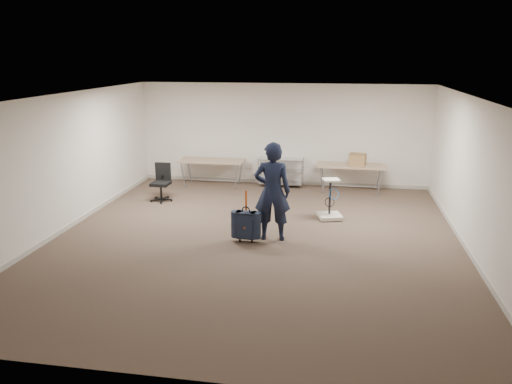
# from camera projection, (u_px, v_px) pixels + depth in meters

# --- Properties ---
(ground) EXTENTS (9.00, 9.00, 0.00)m
(ground) POSITION_uv_depth(u_px,v_px,m) (255.00, 239.00, 9.92)
(ground) COLOR #4D3B2F
(ground) RESTS_ON ground
(room_shell) EXTENTS (8.00, 9.00, 9.00)m
(room_shell) POSITION_uv_depth(u_px,v_px,m) (266.00, 216.00, 11.21)
(room_shell) COLOR white
(room_shell) RESTS_ON ground
(folding_table_left) EXTENTS (1.80, 0.75, 0.73)m
(folding_table_left) POSITION_uv_depth(u_px,v_px,m) (212.00, 162.00, 13.79)
(folding_table_left) COLOR tan
(folding_table_left) RESTS_ON ground
(folding_table_right) EXTENTS (1.80, 0.75, 0.73)m
(folding_table_right) POSITION_uv_depth(u_px,v_px,m) (351.00, 167.00, 13.18)
(folding_table_right) COLOR tan
(folding_table_right) RESTS_ON ground
(wire_shelf) EXTENTS (1.22, 0.47, 0.80)m
(wire_shelf) POSITION_uv_depth(u_px,v_px,m) (281.00, 171.00, 13.79)
(wire_shelf) COLOR silver
(wire_shelf) RESTS_ON ground
(person) EXTENTS (0.75, 0.53, 1.96)m
(person) POSITION_uv_depth(u_px,v_px,m) (272.00, 192.00, 9.68)
(person) COLOR black
(person) RESTS_ON ground
(suitcase) EXTENTS (0.39, 0.24, 1.04)m
(suitcase) POSITION_uv_depth(u_px,v_px,m) (246.00, 225.00, 9.69)
(suitcase) COLOR black
(suitcase) RESTS_ON ground
(office_chair) EXTENTS (0.57, 0.57, 0.94)m
(office_chair) POSITION_uv_depth(u_px,v_px,m) (162.00, 189.00, 12.49)
(office_chair) COLOR black
(office_chair) RESTS_ON ground
(equipment_cart) EXTENTS (0.62, 0.62, 0.91)m
(equipment_cart) POSITION_uv_depth(u_px,v_px,m) (330.00, 208.00, 11.11)
(equipment_cart) COLOR beige
(equipment_cart) RESTS_ON ground
(cardboard_box) EXTENTS (0.47, 0.39, 0.31)m
(cardboard_box) POSITION_uv_depth(u_px,v_px,m) (358.00, 160.00, 13.09)
(cardboard_box) COLOR brown
(cardboard_box) RESTS_ON folding_table_right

